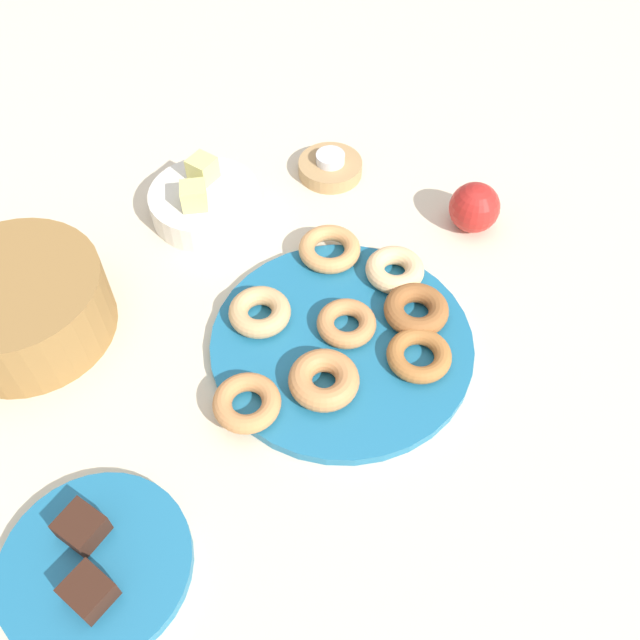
{
  "coord_description": "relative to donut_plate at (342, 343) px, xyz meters",
  "views": [
    {
      "loc": [
        -0.51,
        -0.14,
        0.74
      ],
      "look_at": [
        0.0,
        0.03,
        0.04
      ],
      "focal_mm": 38.59,
      "sensor_mm": 36.0,
      "label": 1
    }
  ],
  "objects": [
    {
      "name": "fruit_bowl",
      "position": [
        0.17,
        0.27,
        0.01
      ],
      "size": [
        0.17,
        0.17,
        0.04
      ],
      "primitive_type": "cylinder",
      "color": "silver",
      "rests_on": "ground_plane"
    },
    {
      "name": "donut_3",
      "position": [
        -0.0,
        -0.1,
        0.02
      ],
      "size": [
        0.11,
        0.11,
        0.02
      ],
      "primitive_type": "torus",
      "rotation": [
        0.0,
        0.0,
        0.47
      ],
      "color": "#AD6B33",
      "rests_on": "donut_plate"
    },
    {
      "name": "donut_0",
      "position": [
        -0.0,
        0.11,
        0.02
      ],
      "size": [
        0.11,
        0.11,
        0.03
      ],
      "primitive_type": "torus",
      "rotation": [
        0.0,
        0.0,
        5.9
      ],
      "color": "tan",
      "rests_on": "donut_plate"
    },
    {
      "name": "donut_7",
      "position": [
        0.13,
        -0.04,
        0.02
      ],
      "size": [
        0.1,
        0.1,
        0.03
      ],
      "primitive_type": "torus",
      "rotation": [
        0.0,
        0.0,
        6.07
      ],
      "color": "#EABC84",
      "rests_on": "donut_plate"
    },
    {
      "name": "brownie_near",
      "position": [
        -0.39,
        0.14,
        0.02
      ],
      "size": [
        0.05,
        0.06,
        0.03
      ],
      "primitive_type": "cube",
      "rotation": [
        0.0,
        0.0,
        -0.33
      ],
      "color": "#381E14",
      "rests_on": "cake_plate"
    },
    {
      "name": "melon_chunk_right",
      "position": [
        0.2,
        0.28,
        0.05
      ],
      "size": [
        0.04,
        0.04,
        0.04
      ],
      "primitive_type": "cube",
      "rotation": [
        0.0,
        0.0,
        -0.28
      ],
      "color": "#DBD67A",
      "rests_on": "fruit_bowl"
    },
    {
      "name": "brownie_far",
      "position": [
        -0.33,
        0.19,
        0.02
      ],
      "size": [
        0.05,
        0.05,
        0.03
      ],
      "primitive_type": "cube",
      "rotation": [
        0.0,
        0.0,
        -0.26
      ],
      "color": "#381E14",
      "rests_on": "cake_plate"
    },
    {
      "name": "apple",
      "position": [
        0.28,
        -0.12,
        0.03
      ],
      "size": [
        0.07,
        0.07,
        0.07
      ],
      "primitive_type": "sphere",
      "color": "red",
      "rests_on": "ground_plane"
    },
    {
      "name": "donut_6",
      "position": [
        -0.13,
        0.08,
        0.02
      ],
      "size": [
        0.11,
        0.11,
        0.02
      ],
      "primitive_type": "torus",
      "rotation": [
        0.0,
        0.0,
        5.89
      ],
      "color": "#C6844C",
      "rests_on": "donut_plate"
    },
    {
      "name": "cake_plate",
      "position": [
        -0.36,
        0.16,
        0.0
      ],
      "size": [
        0.2,
        0.2,
        0.02
      ],
      "primitive_type": "cylinder",
      "color": "#1E6B93",
      "rests_on": "ground_plane"
    },
    {
      "name": "donut_plate",
      "position": [
        0.0,
        0.0,
        0.0
      ],
      "size": [
        0.34,
        0.34,
        0.01
      ],
      "primitive_type": "cylinder",
      "color": "#1E6B93",
      "rests_on": "ground_plane"
    },
    {
      "name": "basket",
      "position": [
        -0.1,
        0.4,
        0.04
      ],
      "size": [
        0.32,
        0.32,
        0.1
      ],
      "primitive_type": "cylinder",
      "rotation": [
        0.0,
        0.0,
        2.27
      ],
      "color": "olive",
      "rests_on": "ground_plane"
    },
    {
      "name": "donut_2",
      "position": [
        0.02,
        -0.0,
        0.02
      ],
      "size": [
        0.1,
        0.1,
        0.02
      ],
      "primitive_type": "torus",
      "rotation": [
        0.0,
        0.0,
        0.44
      ],
      "color": "#C6844C",
      "rests_on": "donut_plate"
    },
    {
      "name": "ground_plane",
      "position": [
        0.0,
        0.0,
        -0.01
      ],
      "size": [
        2.4,
        2.4,
        0.0
      ],
      "primitive_type": "plane",
      "color": "beige"
    },
    {
      "name": "candle_holder",
      "position": [
        0.32,
        0.12,
        0.0
      ],
      "size": [
        0.1,
        0.1,
        0.02
      ],
      "primitive_type": "cylinder",
      "color": "tan",
      "rests_on": "ground_plane"
    },
    {
      "name": "donut_1",
      "position": [
        0.07,
        -0.08,
        0.02
      ],
      "size": [
        0.12,
        0.12,
        0.03
      ],
      "primitive_type": "torus",
      "rotation": [
        0.0,
        0.0,
        5.38
      ],
      "color": "#995B2D",
      "rests_on": "donut_plate"
    },
    {
      "name": "tealight",
      "position": [
        0.32,
        0.12,
        0.02
      ],
      "size": [
        0.05,
        0.05,
        0.01
      ],
      "primitive_type": "cylinder",
      "color": "silver",
      "rests_on": "candle_holder"
    },
    {
      "name": "melon_chunk_left",
      "position": [
        0.15,
        0.27,
        0.05
      ],
      "size": [
        0.05,
        0.05,
        0.04
      ],
      "primitive_type": "cube",
      "rotation": [
        0.0,
        0.0,
        0.46
      ],
      "color": "#DBD67A",
      "rests_on": "fruit_bowl"
    },
    {
      "name": "donut_4",
      "position": [
        0.14,
        0.06,
        0.02
      ],
      "size": [
        0.12,
        0.12,
        0.02
      ],
      "primitive_type": "torus",
      "rotation": [
        0.0,
        0.0,
        0.59
      ],
      "color": "tan",
      "rests_on": "donut_plate"
    },
    {
      "name": "donut_5",
      "position": [
        -0.08,
        0.0,
        0.02
      ],
      "size": [
        0.09,
        0.09,
        0.03
      ],
      "primitive_type": "torus",
      "rotation": [
        0.0,
        0.0,
        1.59
      ],
      "color": "#C6844C",
      "rests_on": "donut_plate"
    }
  ]
}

